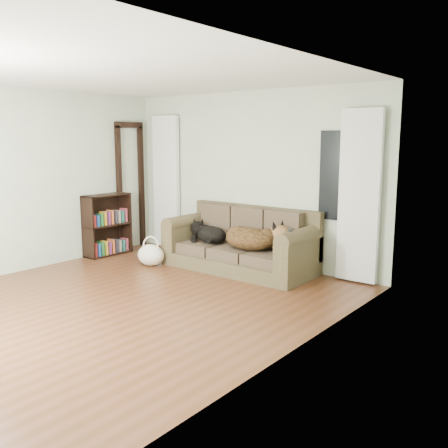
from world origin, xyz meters
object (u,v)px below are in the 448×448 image
Objects in this scene: dog_black_lab at (210,234)px; tote_bag at (151,255)px; sofa at (239,239)px; bookshelf at (107,225)px; dog_shepherd at (254,240)px.

tote_bag is (-0.67, -0.59, -0.32)m from dog_black_lab.
sofa is 1.37m from tote_bag.
sofa reaches higher than dog_black_lab.
tote_bag is at bearing -5.13° from bookshelf.
bookshelf is at bearing -132.76° from dog_black_lab.
dog_shepherd is at bearing -7.79° from sofa.
dog_black_lab is at bearing 15.17° from bookshelf.
tote_bag is 1.14m from bookshelf.
tote_bag is (-1.19, -0.62, -0.29)m from sofa.
dog_black_lab is at bearing -177.42° from sofa.
tote_bag is at bearing -152.58° from sofa.
dog_shepherd is at bearing 21.23° from tote_bag.
sofa is at bearing -10.79° from dog_shepherd.
dog_shepherd is at bearing 29.39° from dog_black_lab.
bookshelf reaches higher than sofa.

